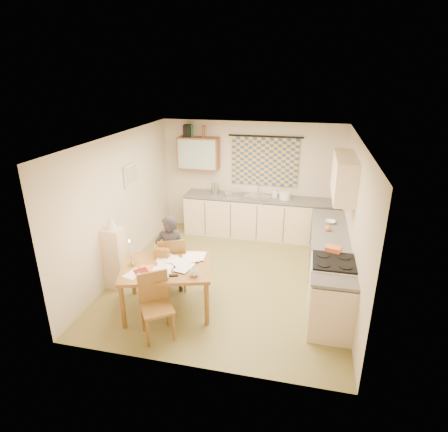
% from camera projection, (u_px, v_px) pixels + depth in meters
% --- Properties ---
extents(floor, '(4.00, 4.50, 0.02)m').
position_uv_depth(floor, '(229.00, 278.00, 6.78)').
color(floor, olive).
rests_on(floor, ground).
extents(ceiling, '(4.00, 4.50, 0.02)m').
position_uv_depth(ceiling, '(230.00, 138.00, 5.87)').
color(ceiling, white).
rests_on(ceiling, floor).
extents(wall_back, '(4.00, 0.02, 2.50)m').
position_uv_depth(wall_back, '(251.00, 178.00, 8.38)').
color(wall_back, beige).
rests_on(wall_back, floor).
extents(wall_front, '(4.00, 0.02, 2.50)m').
position_uv_depth(wall_front, '(188.00, 281.00, 4.27)').
color(wall_front, beige).
rests_on(wall_front, floor).
extents(wall_left, '(0.02, 4.50, 2.50)m').
position_uv_depth(wall_left, '(121.00, 204.00, 6.75)').
color(wall_left, beige).
rests_on(wall_left, floor).
extents(wall_right, '(0.02, 4.50, 2.50)m').
position_uv_depth(wall_right, '(354.00, 223.00, 5.91)').
color(wall_right, beige).
rests_on(wall_right, floor).
extents(window_blind, '(1.45, 0.03, 1.05)m').
position_uv_depth(window_blind, '(265.00, 162.00, 8.14)').
color(window_blind, navy).
rests_on(window_blind, wall_back).
extents(curtain_rod, '(1.60, 0.04, 0.04)m').
position_uv_depth(curtain_rod, '(266.00, 136.00, 7.92)').
color(curtain_rod, black).
rests_on(curtain_rod, wall_back).
extents(wall_cabinet, '(0.90, 0.34, 0.70)m').
position_uv_depth(wall_cabinet, '(199.00, 153.00, 8.26)').
color(wall_cabinet, brown).
rests_on(wall_cabinet, wall_back).
extents(wall_cabinet_glass, '(0.84, 0.02, 0.64)m').
position_uv_depth(wall_cabinet_glass, '(197.00, 155.00, 8.10)').
color(wall_cabinet_glass, '#99B2A5').
rests_on(wall_cabinet_glass, wall_back).
extents(upper_cabinet_right, '(0.34, 1.30, 0.70)m').
position_uv_depth(upper_cabinet_right, '(344.00, 177.00, 6.23)').
color(upper_cabinet_right, beige).
rests_on(upper_cabinet_right, wall_right).
extents(framed_print, '(0.04, 0.50, 0.40)m').
position_uv_depth(framed_print, '(131.00, 174.00, 6.94)').
color(framed_print, beige).
rests_on(framed_print, wall_left).
extents(print_canvas, '(0.01, 0.42, 0.32)m').
position_uv_depth(print_canvas, '(132.00, 175.00, 6.93)').
color(print_canvas, beige).
rests_on(print_canvas, wall_left).
extents(counter_back, '(3.30, 0.62, 0.92)m').
position_uv_depth(counter_back, '(259.00, 217.00, 8.34)').
color(counter_back, beige).
rests_on(counter_back, floor).
extents(counter_right, '(0.62, 2.95, 0.92)m').
position_uv_depth(counter_right, '(329.00, 265.00, 6.27)').
color(counter_right, beige).
rests_on(counter_right, floor).
extents(stove, '(0.63, 0.63, 0.97)m').
position_uv_depth(stove, '(331.00, 290.00, 5.50)').
color(stove, white).
rests_on(stove, floor).
extents(sink, '(0.67, 0.61, 0.10)m').
position_uv_depth(sink, '(257.00, 199.00, 8.19)').
color(sink, silver).
rests_on(sink, counter_back).
extents(tap, '(0.03, 0.03, 0.28)m').
position_uv_depth(tap, '(258.00, 189.00, 8.29)').
color(tap, silver).
rests_on(tap, counter_back).
extents(dish_rack, '(0.42, 0.39, 0.06)m').
position_uv_depth(dish_rack, '(232.00, 194.00, 8.28)').
color(dish_rack, silver).
rests_on(dish_rack, counter_back).
extents(kettle, '(0.24, 0.24, 0.24)m').
position_uv_depth(kettle, '(215.00, 189.00, 8.33)').
color(kettle, silver).
rests_on(kettle, counter_back).
extents(mixing_bowl, '(0.29, 0.29, 0.16)m').
position_uv_depth(mixing_bowl, '(285.00, 195.00, 8.02)').
color(mixing_bowl, white).
rests_on(mixing_bowl, counter_back).
extents(soap_bottle, '(0.14, 0.14, 0.20)m').
position_uv_depth(soap_bottle, '(275.00, 193.00, 8.11)').
color(soap_bottle, white).
rests_on(soap_bottle, counter_back).
extents(bowl, '(0.23, 0.23, 0.05)m').
position_uv_depth(bowl, '(330.00, 222.00, 6.77)').
color(bowl, white).
rests_on(bowl, counter_right).
extents(orange_bag, '(0.26, 0.22, 0.12)m').
position_uv_depth(orange_bag, '(333.00, 250.00, 5.61)').
color(orange_bag, orange).
rests_on(orange_bag, counter_right).
extents(fruit_orange, '(0.10, 0.10, 0.10)m').
position_uv_depth(fruit_orange, '(328.00, 228.00, 6.42)').
color(fruit_orange, orange).
rests_on(fruit_orange, counter_right).
extents(speaker, '(0.18, 0.21, 0.26)m').
position_uv_depth(speaker, '(188.00, 131.00, 8.14)').
color(speaker, black).
rests_on(speaker, wall_cabinet).
extents(bottle_green, '(0.09, 0.09, 0.26)m').
position_uv_depth(bottle_green, '(192.00, 131.00, 8.12)').
color(bottle_green, '#195926').
rests_on(bottle_green, wall_cabinet).
extents(bottle_brown, '(0.08, 0.08, 0.26)m').
position_uv_depth(bottle_brown, '(203.00, 131.00, 8.06)').
color(bottle_brown, brown).
rests_on(bottle_brown, wall_cabinet).
extents(dining_table, '(1.55, 1.34, 0.75)m').
position_uv_depth(dining_table, '(167.00, 287.00, 5.77)').
color(dining_table, brown).
rests_on(dining_table, floor).
extents(chair_far, '(0.58, 0.58, 0.97)m').
position_uv_depth(chair_far, '(172.00, 272.00, 6.35)').
color(chair_far, brown).
rests_on(chair_far, floor).
extents(chair_near, '(0.58, 0.58, 0.92)m').
position_uv_depth(chair_near, '(158.00, 318.00, 5.21)').
color(chair_near, brown).
rests_on(chair_near, floor).
extents(person, '(0.66, 0.56, 1.37)m').
position_uv_depth(person, '(171.00, 254.00, 6.15)').
color(person, black).
rests_on(person, floor).
extents(shelf_stand, '(0.32, 0.30, 1.07)m').
position_uv_depth(shelf_stand, '(115.00, 258.00, 6.35)').
color(shelf_stand, beige).
rests_on(shelf_stand, floor).
extents(lampshade, '(0.20, 0.20, 0.22)m').
position_uv_depth(lampshade, '(111.00, 222.00, 6.11)').
color(lampshade, beige).
rests_on(lampshade, shelf_stand).
extents(letter_rack, '(0.22, 0.11, 0.16)m').
position_uv_depth(letter_rack, '(162.00, 253.00, 5.85)').
color(letter_rack, brown).
rests_on(letter_rack, dining_table).
extents(mug, '(0.24, 0.24, 0.10)m').
position_uv_depth(mug, '(194.00, 273.00, 5.35)').
color(mug, white).
rests_on(mug, dining_table).
extents(magazine, '(0.44, 0.44, 0.02)m').
position_uv_depth(magazine, '(136.00, 274.00, 5.39)').
color(magazine, maroon).
rests_on(magazine, dining_table).
extents(book, '(0.32, 0.36, 0.02)m').
position_uv_depth(book, '(140.00, 270.00, 5.50)').
color(book, orange).
rests_on(book, dining_table).
extents(orange_box, '(0.12, 0.08, 0.04)m').
position_uv_depth(orange_box, '(141.00, 276.00, 5.33)').
color(orange_box, orange).
rests_on(orange_box, dining_table).
extents(eyeglasses, '(0.14, 0.08, 0.02)m').
position_uv_depth(eyeglasses, '(174.00, 276.00, 5.36)').
color(eyeglasses, black).
rests_on(eyeglasses, dining_table).
extents(candle_holder, '(0.08, 0.08, 0.18)m').
position_uv_depth(candle_holder, '(133.00, 260.00, 5.63)').
color(candle_holder, silver).
rests_on(candle_holder, dining_table).
extents(candle, '(0.03, 0.03, 0.22)m').
position_uv_depth(candle, '(130.00, 249.00, 5.53)').
color(candle, white).
rests_on(candle, dining_table).
extents(candle_flame, '(0.02, 0.02, 0.02)m').
position_uv_depth(candle_flame, '(129.00, 241.00, 5.50)').
color(candle_flame, '#FFCC66').
rests_on(candle_flame, dining_table).
extents(papers, '(1.02, 1.05, 0.03)m').
position_uv_depth(papers, '(176.00, 263.00, 5.70)').
color(papers, white).
rests_on(papers, dining_table).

